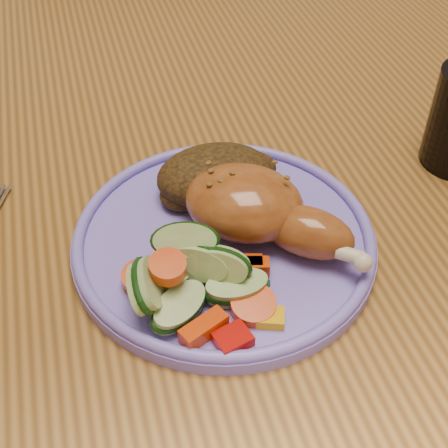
# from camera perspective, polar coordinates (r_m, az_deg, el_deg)

# --- Properties ---
(dining_table) EXTENTS (0.90, 1.40, 0.75)m
(dining_table) POSITION_cam_1_polar(r_m,az_deg,el_deg) (0.69, 1.96, 1.65)
(dining_table) COLOR #8E5D26
(dining_table) RESTS_ON ground
(chair_far) EXTENTS (0.42, 0.42, 0.91)m
(chair_far) POSITION_cam_1_polar(r_m,az_deg,el_deg) (1.30, -6.49, 13.89)
(chair_far) COLOR #4C2D16
(chair_far) RESTS_ON ground
(plate) EXTENTS (0.25, 0.25, 0.01)m
(plate) POSITION_cam_1_polar(r_m,az_deg,el_deg) (0.53, 0.00, -1.65)
(plate) COLOR #7765D7
(plate) RESTS_ON dining_table
(plate_rim) EXTENTS (0.25, 0.25, 0.01)m
(plate_rim) POSITION_cam_1_polar(r_m,az_deg,el_deg) (0.52, 0.00, -0.80)
(plate_rim) COLOR #7765D7
(plate_rim) RESTS_ON plate
(chicken_leg) EXTENTS (0.15, 0.15, 0.05)m
(chicken_leg) POSITION_cam_1_polar(r_m,az_deg,el_deg) (0.51, 3.24, 1.34)
(chicken_leg) COLOR #964F1F
(chicken_leg) RESTS_ON plate
(rice_pilaf) EXTENTS (0.11, 0.08, 0.05)m
(rice_pilaf) POSITION_cam_1_polar(r_m,az_deg,el_deg) (0.56, -0.65, 4.42)
(rice_pilaf) COLOR #3F290F
(rice_pilaf) RESTS_ON plate
(vegetable_pile) EXTENTS (0.12, 0.12, 0.06)m
(vegetable_pile) POSITION_cam_1_polar(r_m,az_deg,el_deg) (0.47, -2.82, -5.03)
(vegetable_pile) COLOR #A50A05
(vegetable_pile) RESTS_ON plate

